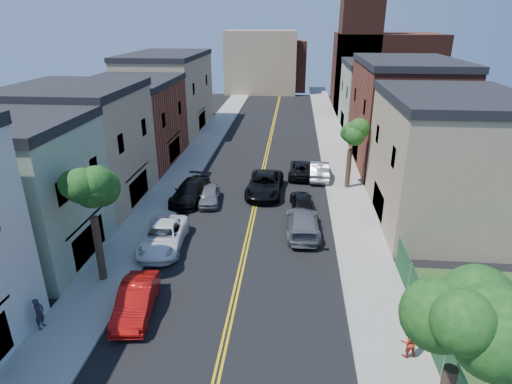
% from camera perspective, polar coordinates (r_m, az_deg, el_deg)
% --- Properties ---
extents(sidewalk_left, '(3.20, 100.00, 0.15)m').
position_cam_1_polar(sidewalk_left, '(49.60, -7.71, 5.48)').
color(sidewalk_left, gray).
rests_on(sidewalk_left, ground).
extents(sidewalk_right, '(3.20, 100.00, 0.15)m').
position_cam_1_polar(sidewalk_right, '(48.66, 10.83, 4.95)').
color(sidewalk_right, gray).
rests_on(sidewalk_right, ground).
extents(curb_left, '(0.30, 100.00, 0.15)m').
position_cam_1_polar(curb_left, '(49.25, -5.72, 5.45)').
color(curb_left, gray).
rests_on(curb_left, ground).
extents(curb_right, '(0.30, 100.00, 0.15)m').
position_cam_1_polar(curb_right, '(48.52, 8.77, 5.03)').
color(curb_right, gray).
rests_on(curb_right, ground).
extents(bldg_left_palegrn, '(9.00, 8.00, 8.50)m').
position_cam_1_polar(bldg_left_palegrn, '(29.73, -29.99, -0.56)').
color(bldg_left_palegrn, gray).
rests_on(bldg_left_palegrn, ground).
extents(bldg_left_tan_near, '(9.00, 10.00, 9.00)m').
position_cam_1_polar(bldg_left_tan_near, '(36.88, -22.49, 5.21)').
color(bldg_left_tan_near, '#998466').
rests_on(bldg_left_tan_near, ground).
extents(bldg_left_brick, '(9.00, 12.00, 8.00)m').
position_cam_1_polar(bldg_left_brick, '(46.68, -16.44, 8.69)').
color(bldg_left_brick, brown).
rests_on(bldg_left_brick, ground).
extents(bldg_left_tan_far, '(9.00, 16.00, 9.50)m').
position_cam_1_polar(bldg_left_tan_far, '(59.53, -11.73, 12.67)').
color(bldg_left_tan_far, '#998466').
rests_on(bldg_left_tan_far, ground).
extents(bldg_right_tan, '(9.00, 12.00, 9.00)m').
position_cam_1_polar(bldg_right_tan, '(33.69, 24.13, 3.43)').
color(bldg_right_tan, '#998466').
rests_on(bldg_right_tan, ground).
extents(bldg_right_brick, '(9.00, 14.00, 10.00)m').
position_cam_1_polar(bldg_right_brick, '(46.57, 19.07, 9.62)').
color(bldg_right_brick, brown).
rests_on(bldg_right_brick, ground).
extents(bldg_right_palegrn, '(9.00, 12.00, 8.50)m').
position_cam_1_polar(bldg_right_palegrn, '(60.16, 16.04, 11.89)').
color(bldg_right_palegrn, gray).
rests_on(bldg_right_palegrn, ground).
extents(church, '(16.20, 14.20, 22.60)m').
position_cam_1_polar(church, '(74.88, 16.09, 16.12)').
color(church, '#4C2319').
rests_on(church, ground).
extents(backdrop_left, '(14.00, 8.00, 12.00)m').
position_cam_1_polar(backdrop_left, '(88.93, 0.69, 17.00)').
color(backdrop_left, '#998466').
rests_on(backdrop_left, ground).
extents(backdrop_center, '(10.00, 8.00, 10.00)m').
position_cam_1_polar(backdrop_center, '(92.78, 3.46, 16.57)').
color(backdrop_center, brown).
rests_on(backdrop_center, ground).
extents(fence_right, '(0.04, 15.00, 1.90)m').
position_cam_1_polar(fence_right, '(21.60, 22.73, -17.44)').
color(fence_right, '#143F1E').
rests_on(fence_right, sidewalk_right).
extents(tree_left_mid, '(5.20, 5.20, 9.29)m').
position_cam_1_polar(tree_left_mid, '(24.24, -21.65, 2.13)').
color(tree_left_mid, '#312718').
rests_on(tree_left_mid, sidewalk_left).
extents(tree_right_corner, '(5.80, 5.80, 10.35)m').
position_cam_1_polar(tree_right_corner, '(13.40, 26.74, -11.86)').
color(tree_right_corner, '#312718').
rests_on(tree_right_corner, sidewalk_right).
extents(tree_right_far, '(4.40, 4.40, 8.03)m').
position_cam_1_polar(tree_right_far, '(37.60, 12.79, 8.66)').
color(tree_right_far, '#312718').
rests_on(tree_right_far, sidewalk_right).
extents(red_sedan, '(2.23, 4.92, 1.56)m').
position_cam_1_polar(red_sedan, '(23.49, -15.78, -13.80)').
color(red_sedan, red).
rests_on(red_sedan, ground).
extents(white_pickup, '(3.02, 5.95, 1.61)m').
position_cam_1_polar(white_pickup, '(29.11, -12.37, -5.86)').
color(white_pickup, white).
rests_on(white_pickup, ground).
extents(grey_car_left, '(2.04, 4.18, 1.37)m').
position_cam_1_polar(grey_car_left, '(35.33, -6.23, -0.47)').
color(grey_car_left, slate).
rests_on(grey_car_left, ground).
extents(black_car_left, '(2.95, 5.92, 1.65)m').
position_cam_1_polar(black_car_left, '(36.06, -8.75, 0.12)').
color(black_car_left, black).
rests_on(black_car_left, ground).
extents(grey_car_right, '(2.49, 5.76, 1.65)m').
position_cam_1_polar(grey_car_right, '(30.41, 6.28, -4.11)').
color(grey_car_right, slate).
rests_on(grey_car_right, ground).
extents(black_car_right, '(2.10, 4.42, 1.46)m').
position_cam_1_polar(black_car_right, '(34.10, 6.19, -1.25)').
color(black_car_right, black).
rests_on(black_car_right, ground).
extents(silver_car_right, '(1.89, 5.03, 1.64)m').
position_cam_1_polar(silver_car_right, '(41.06, 8.47, 2.92)').
color(silver_car_right, '#989B9F').
rests_on(silver_car_right, ground).
extents(dark_car_right_far, '(2.70, 5.36, 1.46)m').
position_cam_1_polar(dark_car_right_far, '(41.47, 6.20, 3.11)').
color(dark_car_right_far, black).
rests_on(dark_car_right_far, ground).
extents(black_suv_lane, '(3.19, 6.42, 1.75)m').
position_cam_1_polar(black_suv_lane, '(36.97, 1.19, 1.04)').
color(black_suv_lane, black).
rests_on(black_suv_lane, ground).
extents(pedestrian_left, '(0.41, 0.61, 1.67)m').
position_cam_1_polar(pedestrian_left, '(23.94, -27.06, -14.30)').
color(pedestrian_left, '#24242C').
rests_on(pedestrian_left, sidewalk_left).
extents(pedestrian_right, '(0.88, 0.75, 1.59)m').
position_cam_1_polar(pedestrian_right, '(21.21, 19.81, -18.32)').
color(pedestrian_right, '#B3301B').
rests_on(pedestrian_right, sidewalk_right).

